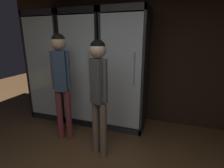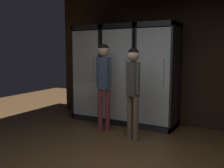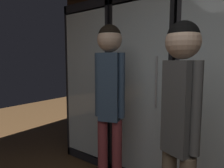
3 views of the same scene
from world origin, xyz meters
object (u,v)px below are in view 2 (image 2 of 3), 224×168
object	(u,v)px
cooler_far_left	(95,74)
cooler_center	(159,77)
shopper_near	(133,82)
cooler_left	(125,75)
shopper_far	(104,75)

from	to	relation	value
cooler_far_left	cooler_center	bearing A→B (deg)	0.05
cooler_center	shopper_near	distance (m)	1.00
cooler_far_left	cooler_center	size ratio (longest dim) A/B	1.00
cooler_far_left	cooler_center	world-z (taller)	same
cooler_left	cooler_center	size ratio (longest dim) A/B	1.00
shopper_near	cooler_far_left	bearing A→B (deg)	144.86
shopper_far	shopper_near	bearing A→B (deg)	-15.53
cooler_far_left	shopper_far	distance (m)	1.08
cooler_center	cooler_left	bearing A→B (deg)	-179.89
cooler_far_left	cooler_left	bearing A→B (deg)	-0.02
cooler_center	shopper_far	world-z (taller)	cooler_center
cooler_center	shopper_near	size ratio (longest dim) A/B	1.31
cooler_left	cooler_center	distance (m)	0.76
cooler_left	cooler_center	xyz separation A→B (m)	(0.76, 0.00, -0.02)
cooler_center	shopper_near	world-z (taller)	cooler_center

